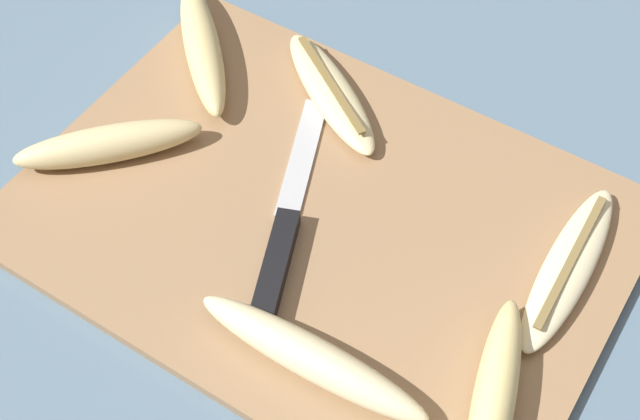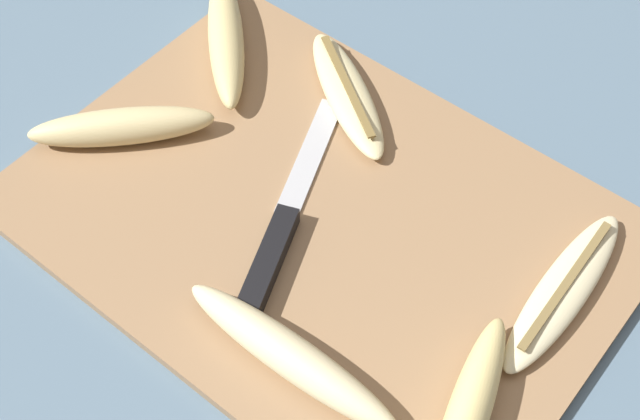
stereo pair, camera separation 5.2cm
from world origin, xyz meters
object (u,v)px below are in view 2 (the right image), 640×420
Objects in this scene: banana_pale_long at (563,290)px; banana_mellow_near at (122,127)px; banana_golden_short at (467,416)px; banana_spotted_left at (226,38)px; banana_soft_right at (347,93)px; banana_cream_curved at (290,356)px; knife at (274,238)px.

banana_mellow_near is at bearing -165.24° from banana_pale_long.
banana_golden_short is at bearing -89.88° from banana_pale_long.
banana_spotted_left is 0.91× the size of banana_golden_short.
banana_cream_curved is at bearing -60.89° from banana_soft_right.
banana_soft_right is (-0.27, 0.06, 0.00)m from banana_pale_long.
banana_golden_short is 0.14m from banana_cream_curved.
knife is 1.36× the size of banana_golden_short.
banana_mellow_near is (-0.41, -0.11, 0.01)m from banana_pale_long.
knife is at bearing 136.86° from banana_cream_curved.
banana_spotted_left is 0.80× the size of banana_cream_curved.
banana_golden_short is 1.06× the size of banana_soft_right.
knife is at bearing -0.44° from banana_mellow_near.
banana_spotted_left is 1.09× the size of banana_mellow_near.
banana_mellow_near is at bearing 174.63° from banana_golden_short.
banana_golden_short reaches higher than banana_cream_curved.
banana_pale_long is at bearing -5.76° from banana_spotted_left.
banana_cream_curved is (0.28, -0.23, -0.00)m from banana_spotted_left.
banana_soft_right is (0.14, 0.02, -0.01)m from banana_spotted_left.
banana_golden_short reaches higher than banana_soft_right.
knife is 1.63× the size of banana_mellow_near.
banana_golden_short is 0.34m from banana_soft_right.
banana_spotted_left is at bearing 155.60° from banana_golden_short.
banana_pale_long is (-0.00, 0.15, -0.01)m from banana_golden_short.
banana_golden_short is at bearing 18.08° from banana_cream_curved.
banana_mellow_near is (0.01, -0.15, 0.00)m from banana_spotted_left.
banana_soft_right is (-0.27, 0.21, -0.01)m from banana_golden_short.
banana_soft_right is at bearing 119.11° from banana_cream_curved.
banana_pale_long is 0.42m from banana_mellow_near.
banana_golden_short is 0.41m from banana_mellow_near.
banana_spotted_left is at bearing 120.60° from knife.
banana_soft_right is 0.83× the size of banana_cream_curved.
banana_spotted_left reaches higher than banana_soft_right.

